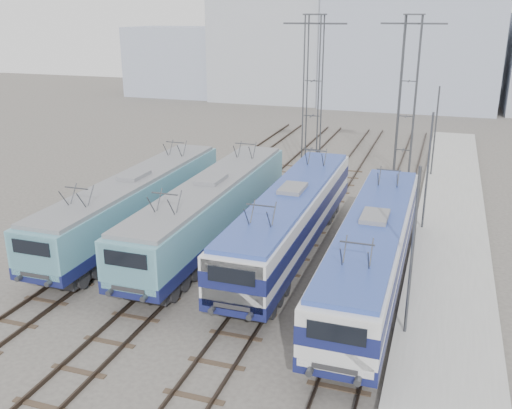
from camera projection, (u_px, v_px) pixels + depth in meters
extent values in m
plane|color=#514C47|center=(184.00, 326.00, 23.27)|extent=(160.00, 160.00, 0.00)
cube|color=#9E9E99|center=(449.00, 276.00, 27.33)|extent=(4.00, 70.00, 0.30)
cube|color=#13194B|center=(137.00, 214.00, 32.19)|extent=(2.73, 17.21, 0.57)
cube|color=teal|center=(135.00, 195.00, 31.82)|extent=(2.68, 17.21, 1.72)
cube|color=teal|center=(38.00, 255.00, 24.45)|extent=(2.46, 0.67, 1.95)
cube|color=slate|center=(134.00, 179.00, 31.51)|extent=(2.46, 16.52, 0.19)
cube|color=#262628|center=(77.00, 267.00, 27.27)|extent=(2.01, 3.44, 0.65)
cube|color=#262628|center=(182.00, 197.00, 37.57)|extent=(2.01, 3.44, 0.65)
cube|color=#13194B|center=(213.00, 221.00, 31.12)|extent=(2.81, 17.73, 0.59)
cube|color=teal|center=(212.00, 200.00, 30.74)|extent=(2.76, 17.73, 1.77)
cube|color=teal|center=(131.00, 267.00, 23.15)|extent=(2.54, 0.69, 2.01)
cube|color=slate|center=(212.00, 183.00, 30.42)|extent=(2.54, 17.02, 0.20)
cube|color=#262628|center=(163.00, 278.00, 26.05)|extent=(2.07, 3.55, 0.66)
cube|color=#262628|center=(248.00, 201.00, 36.66)|extent=(2.07, 3.55, 0.66)
cube|color=#13194B|center=(292.00, 231.00, 29.68)|extent=(2.77, 17.50, 0.58)
cube|color=silver|center=(292.00, 210.00, 29.31)|extent=(2.72, 17.50, 1.75)
cube|color=#13194B|center=(292.00, 211.00, 29.32)|extent=(2.76, 17.52, 0.68)
cube|color=silver|center=(235.00, 283.00, 21.82)|extent=(2.50, 0.68, 1.98)
cube|color=#2B4396|center=(293.00, 192.00, 29.00)|extent=(2.50, 16.80, 0.19)
cube|color=#262628|center=(256.00, 293.00, 24.68)|extent=(2.04, 3.50, 0.66)
cube|color=#262628|center=(316.00, 209.00, 35.15)|extent=(2.04, 3.50, 0.66)
cube|color=#13194B|center=(371.00, 264.00, 25.84)|extent=(2.74, 17.30, 0.58)
cube|color=silver|center=(373.00, 241.00, 25.47)|extent=(2.69, 17.30, 1.73)
cube|color=#13194B|center=(373.00, 242.00, 25.49)|extent=(2.73, 17.32, 0.67)
cube|color=silver|center=(338.00, 340.00, 18.07)|extent=(2.48, 0.67, 1.96)
cube|color=#2B4396|center=(375.00, 220.00, 25.16)|extent=(2.48, 16.60, 0.19)
cube|color=#262628|center=(349.00, 345.00, 20.90)|extent=(2.02, 3.46, 0.65)
cube|color=#262628|center=(385.00, 234.00, 31.25)|extent=(2.02, 3.46, 0.65)
cylinder|color=#3F4247|center=(303.00, 103.00, 40.75)|extent=(0.10, 0.10, 12.00)
cylinder|color=#3F4247|center=(318.00, 103.00, 40.42)|extent=(0.10, 0.10, 12.00)
cylinder|color=#3F4247|center=(307.00, 101.00, 41.74)|extent=(0.10, 0.10, 12.00)
cylinder|color=#3F4247|center=(321.00, 101.00, 41.41)|extent=(0.10, 0.10, 12.00)
cube|color=#3F4247|center=(315.00, 23.00, 39.34)|extent=(4.50, 0.12, 0.12)
cylinder|color=#3F4247|center=(399.00, 103.00, 40.59)|extent=(0.10, 0.10, 12.00)
cylinder|color=#3F4247|center=(414.00, 104.00, 40.26)|extent=(0.10, 0.10, 12.00)
cylinder|color=#3F4247|center=(400.00, 101.00, 41.58)|extent=(0.10, 0.10, 12.00)
cylinder|color=#3F4247|center=(415.00, 102.00, 41.24)|extent=(0.10, 0.10, 12.00)
cube|color=#3F4247|center=(414.00, 24.00, 39.18)|extent=(4.50, 0.12, 0.12)
cylinder|color=#3F4247|center=(412.00, 256.00, 21.34)|extent=(0.12, 0.12, 7.00)
cylinder|color=#3F4247|center=(427.00, 174.00, 32.11)|extent=(0.12, 0.12, 7.00)
cylinder|color=#3F4247|center=(435.00, 133.00, 42.88)|extent=(0.12, 0.12, 7.00)
cube|color=#9FA4B0|center=(281.00, 50.00, 80.88)|extent=(18.00, 12.00, 14.00)
cube|color=#959EB5|center=(413.00, 37.00, 74.81)|extent=(22.00, 14.00, 18.00)
cube|color=#959EB5|center=(179.00, 61.00, 86.35)|extent=(14.00, 10.00, 10.00)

